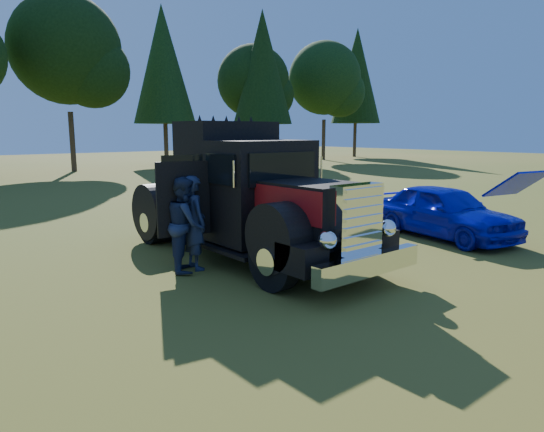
{
  "coord_description": "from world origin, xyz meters",
  "views": [
    {
      "loc": [
        -7.06,
        -5.36,
        2.78
      ],
      "look_at": [
        -0.83,
        2.18,
        1.07
      ],
      "focal_mm": 32.0,
      "sensor_mm": 36.0,
      "label": 1
    }
  ],
  "objects": [
    {
      "name": "diamond_t_truck",
      "position": [
        -0.75,
        3.04,
        1.28
      ],
      "size": [
        3.37,
        7.16,
        3.0
      ],
      "color": "black",
      "rests_on": "ground"
    },
    {
      "name": "hotrod_coupe",
      "position": [
        4.52,
        1.46,
        0.71
      ],
      "size": [
        2.42,
        4.43,
        1.89
      ],
      "color": "#1A08B0",
      "rests_on": "ground"
    },
    {
      "name": "ground",
      "position": [
        0.0,
        0.0,
        0.0
      ],
      "size": [
        120.0,
        120.0,
        0.0
      ],
      "primitive_type": "plane",
      "color": "#3D5017",
      "rests_on": "ground"
    },
    {
      "name": "spectator_near",
      "position": [
        -2.14,
        3.06,
        0.96
      ],
      "size": [
        0.51,
        0.73,
        1.92
      ],
      "primitive_type": "imported",
      "rotation": [
        0.0,
        0.0,
        1.49
      ],
      "color": "#1B1B3F",
      "rests_on": "ground"
    },
    {
      "name": "spectator_far",
      "position": [
        -2.34,
        3.05,
        0.95
      ],
      "size": [
        1.08,
        1.16,
        1.91
      ],
      "primitive_type": "imported",
      "rotation": [
        0.0,
        0.0,
        1.06
      ],
      "color": "navy",
      "rests_on": "ground"
    }
  ]
}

